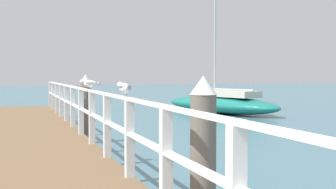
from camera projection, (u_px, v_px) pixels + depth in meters
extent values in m
cube|color=brown|center=(22.00, 147.00, 10.67)|extent=(2.88, 21.13, 0.49)
cube|color=white|center=(166.00, 158.00, 4.90)|extent=(0.12, 0.12, 1.12)
cube|color=white|center=(130.00, 138.00, 6.44)|extent=(0.12, 0.12, 1.12)
cube|color=white|center=(107.00, 125.00, 7.98)|extent=(0.12, 0.12, 1.12)
cube|color=white|center=(92.00, 117.00, 9.52)|extent=(0.12, 0.12, 1.12)
cube|color=white|center=(81.00, 111.00, 11.06)|extent=(0.12, 0.12, 1.12)
cube|color=white|center=(73.00, 107.00, 12.60)|extent=(0.12, 0.12, 1.12)
cube|color=white|center=(66.00, 103.00, 14.14)|extent=(0.12, 0.12, 1.12)
cube|color=white|center=(61.00, 100.00, 15.69)|extent=(0.12, 0.12, 1.12)
cube|color=white|center=(57.00, 98.00, 17.23)|extent=(0.12, 0.12, 1.12)
cube|color=white|center=(53.00, 96.00, 18.77)|extent=(0.12, 0.12, 1.12)
cube|color=white|center=(50.00, 94.00, 20.31)|extent=(0.12, 0.12, 1.12)
cube|color=white|center=(81.00, 89.00, 11.04)|extent=(0.10, 19.53, 0.04)
cube|color=white|center=(81.00, 109.00, 11.06)|extent=(0.10, 19.53, 0.04)
cylinder|color=#6B6056|center=(203.00, 175.00, 4.92)|extent=(0.28, 0.28, 1.72)
cone|color=white|center=(203.00, 85.00, 4.88)|extent=(0.29, 0.29, 0.20)
cylinder|color=#6B6056|center=(86.00, 113.00, 12.90)|extent=(0.28, 0.28, 1.72)
cone|color=white|center=(86.00, 78.00, 12.85)|extent=(0.29, 0.29, 0.20)
ellipsoid|color=white|center=(124.00, 88.00, 6.71)|extent=(0.17, 0.29, 0.15)
sphere|color=white|center=(120.00, 85.00, 6.86)|extent=(0.09, 0.09, 0.09)
cone|color=gold|center=(119.00, 85.00, 6.92)|extent=(0.03, 0.05, 0.02)
cone|color=#939399|center=(128.00, 88.00, 6.56)|extent=(0.08, 0.09, 0.07)
ellipsoid|color=#939399|center=(124.00, 86.00, 6.71)|extent=(0.20, 0.25, 0.04)
cylinder|color=tan|center=(123.00, 95.00, 6.69)|extent=(0.01, 0.01, 0.05)
cylinder|color=tan|center=(126.00, 95.00, 6.72)|extent=(0.01, 0.01, 0.05)
ellipsoid|color=white|center=(90.00, 84.00, 9.70)|extent=(0.31, 0.23, 0.15)
sphere|color=white|center=(82.00, 82.00, 9.71)|extent=(0.09, 0.09, 0.09)
cone|color=gold|center=(79.00, 82.00, 9.72)|extent=(0.06, 0.04, 0.02)
cone|color=#939399|center=(98.00, 83.00, 9.68)|extent=(0.10, 0.10, 0.07)
ellipsoid|color=#939399|center=(90.00, 83.00, 9.70)|extent=(0.28, 0.25, 0.04)
cylinder|color=tan|center=(90.00, 89.00, 9.68)|extent=(0.01, 0.01, 0.05)
cylinder|color=tan|center=(91.00, 88.00, 9.73)|extent=(0.01, 0.01, 0.05)
ellipsoid|color=#197266|center=(220.00, 105.00, 22.81)|extent=(4.40, 7.72, 0.84)
cylinder|color=#B2B2B7|center=(215.00, 27.00, 22.93)|extent=(0.10, 0.10, 6.90)
cylinder|color=#B2B2B7|center=(233.00, 90.00, 22.04)|extent=(0.91, 2.49, 0.08)
cube|color=beige|center=(233.00, 94.00, 22.08)|extent=(1.99, 2.92, 0.30)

